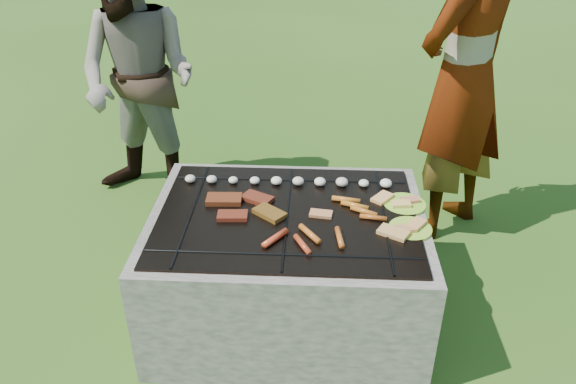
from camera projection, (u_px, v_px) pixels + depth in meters
The scene contains 10 objects.
lawn at pixel (288, 312), 2.94m from camera, with size 60.00×60.00×0.00m, color #244B12.
fire_pit at pixel (287, 269), 2.80m from camera, with size 1.30×1.00×0.62m.
mushrooms at pixel (296, 181), 2.86m from camera, with size 1.06×0.06×0.04m.
pork_slabs at pixel (244, 205), 2.67m from camera, with size 0.40×0.28×0.02m.
sausages at pixel (329, 224), 2.53m from camera, with size 0.56×0.47×0.03m.
bread_on_grate at pixel (373, 217), 2.59m from camera, with size 0.45×0.43×0.02m.
plate_far at pixel (404, 204), 2.71m from camera, with size 0.26×0.26×0.03m.
plate_near at pixel (411, 228), 2.53m from camera, with size 0.24×0.24×0.03m.
cook at pixel (465, 77), 3.15m from camera, with size 0.72×0.47×1.98m, color #A19386.
bystander at pixel (139, 79), 3.55m from camera, with size 0.82×0.64×1.69m, color #9E9484.
Camera 1 is at (0.12, -2.21, 2.03)m, focal length 35.00 mm.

